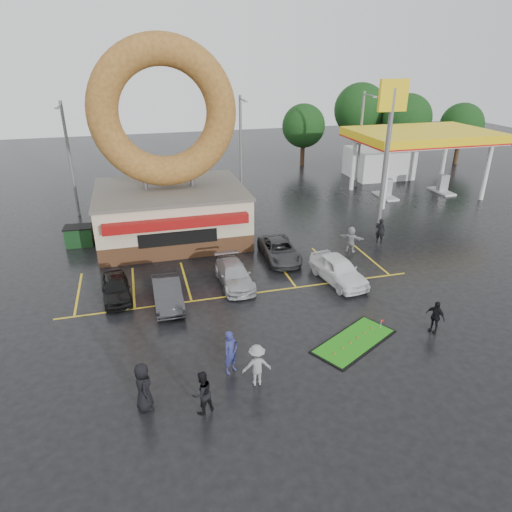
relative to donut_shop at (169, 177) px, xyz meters
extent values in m
plane|color=black|center=(3.00, -12.97, -4.46)|extent=(120.00, 120.00, 0.00)
cube|color=#472B19|center=(0.00, 0.03, -3.86)|extent=(10.00, 8.00, 1.20)
cube|color=beige|center=(0.00, 0.03, -2.11)|extent=(10.00, 8.00, 2.30)
cube|color=#59544C|center=(0.00, 0.03, -0.86)|extent=(10.20, 8.20, 0.20)
cube|color=maroon|center=(0.00, -4.27, -1.86)|extent=(9.00, 0.60, 0.60)
cylinder|color=slate|center=(-1.60, 0.03, -0.16)|extent=(0.30, 0.30, 1.20)
cylinder|color=slate|center=(1.60, 0.03, -0.16)|extent=(0.30, 0.30, 1.20)
torus|color=brown|center=(0.00, 0.03, 4.24)|extent=(9.60, 2.00, 9.60)
cylinder|color=silver|center=(18.00, 2.03, -1.96)|extent=(0.40, 0.40, 5.00)
cylinder|color=silver|center=(28.00, 2.03, -1.96)|extent=(0.40, 0.40, 5.00)
cylinder|color=silver|center=(18.00, 8.03, -1.96)|extent=(0.40, 0.40, 5.00)
cylinder|color=silver|center=(28.00, 8.03, -1.96)|extent=(0.40, 0.40, 5.00)
cube|color=silver|center=(23.00, 5.03, 0.79)|extent=(12.00, 8.00, 0.50)
cube|color=yellow|center=(23.00, 5.03, 1.09)|extent=(12.30, 8.30, 0.70)
cube|color=#99999E|center=(20.00, 5.03, -3.56)|extent=(0.90, 0.60, 1.60)
cube|color=#99999E|center=(26.00, 5.03, -3.56)|extent=(0.90, 0.60, 1.60)
cube|color=silver|center=(23.00, 12.03, -2.96)|extent=(6.00, 5.00, 3.00)
cylinder|color=slate|center=(16.00, -0.97, 0.54)|extent=(0.36, 0.36, 10.00)
cube|color=yellow|center=(16.00, -0.97, 5.04)|extent=(2.20, 0.30, 2.20)
cylinder|color=slate|center=(-7.00, 7.03, 0.04)|extent=(0.24, 0.24, 9.00)
cylinder|color=slate|center=(-7.00, 6.03, 4.24)|extent=(0.12, 2.00, 0.12)
cube|color=slate|center=(-7.00, 5.03, 4.19)|extent=(0.40, 0.18, 0.12)
cylinder|color=slate|center=(7.00, 8.03, 0.04)|extent=(0.24, 0.24, 9.00)
cylinder|color=slate|center=(7.00, 7.03, 4.24)|extent=(0.12, 2.00, 0.12)
cube|color=slate|center=(7.00, 6.03, 4.19)|extent=(0.40, 0.18, 0.12)
cylinder|color=slate|center=(19.00, 9.03, 0.04)|extent=(0.24, 0.24, 9.00)
cylinder|color=slate|center=(19.00, 8.03, 4.24)|extent=(0.12, 2.00, 0.12)
cube|color=slate|center=(19.00, 7.03, 4.19)|extent=(0.40, 0.18, 0.12)
cylinder|color=#332114|center=(29.00, 17.03, -3.02)|extent=(0.50, 0.50, 2.88)
sphere|color=black|center=(29.00, 17.03, 0.74)|extent=(5.60, 5.60, 5.60)
cylinder|color=#332114|center=(35.00, 15.03, -3.20)|extent=(0.50, 0.50, 2.52)
sphere|color=black|center=(35.00, 15.03, 0.09)|extent=(4.90, 4.90, 4.90)
cylinder|color=#332114|center=(25.00, 21.03, -2.84)|extent=(0.50, 0.50, 3.24)
sphere|color=black|center=(25.00, 21.03, 1.39)|extent=(6.30, 6.30, 6.30)
cylinder|color=#332114|center=(17.00, 19.03, -3.20)|extent=(0.50, 0.50, 2.52)
sphere|color=black|center=(17.00, 19.03, 0.09)|extent=(4.90, 4.90, 4.90)
imported|color=black|center=(-3.89, -8.16, -3.84)|extent=(1.79, 3.77, 1.24)
imported|color=#2B2B2D|center=(-1.25, -9.47, -3.78)|extent=(1.48, 4.15, 1.36)
imported|color=#ACADB1|center=(2.67, -8.25, -3.85)|extent=(1.81, 4.29, 1.24)
imported|color=#333336|center=(6.26, -5.58, -3.84)|extent=(2.28, 4.60, 1.26)
imported|color=white|center=(8.61, -9.46, -3.71)|extent=(2.39, 4.66, 1.52)
imported|color=navy|center=(0.81, -15.91, -3.48)|extent=(0.86, 0.78, 1.96)
imported|color=black|center=(-0.71, -17.92, -3.58)|extent=(1.07, 0.99, 1.77)
imported|color=gray|center=(1.65, -16.93, -3.55)|extent=(1.21, 0.74, 1.83)
imported|color=black|center=(-2.79, -17.14, -3.48)|extent=(0.72, 1.02, 1.98)
imported|color=black|center=(10.86, -15.49, -3.65)|extent=(0.76, 1.04, 1.64)
imported|color=#949597|center=(11.25, -5.66, -3.58)|extent=(1.58, 1.49, 1.78)
imported|color=black|center=(13.92, -4.76, -3.57)|extent=(0.76, 0.76, 1.78)
cube|color=#173C1B|center=(-6.38, 0.29, -3.81)|extent=(1.87, 1.31, 1.30)
cube|color=black|center=(6.79, -15.32, -4.44)|extent=(4.71, 3.75, 0.05)
cube|color=#248516|center=(6.79, -15.32, -4.41)|extent=(4.44, 3.48, 0.03)
cylinder|color=silver|center=(8.49, -14.71, -4.17)|extent=(0.02, 0.02, 0.49)
cube|color=red|center=(8.56, -14.71, -3.97)|extent=(0.14, 0.01, 0.10)
camera|label=1|loc=(-2.25, -31.20, 7.91)|focal=32.00mm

